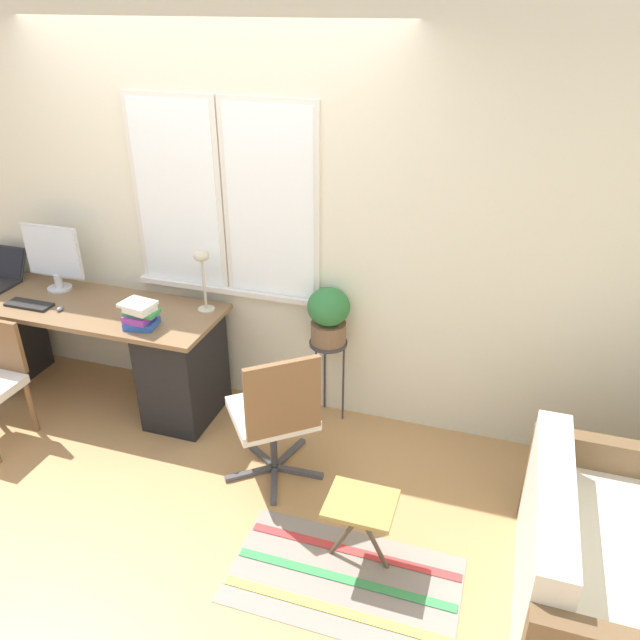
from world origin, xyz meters
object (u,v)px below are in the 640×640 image
object	(u,v)px
plant_stand	(328,351)
folding_stool	(361,509)
keyboard	(29,305)
potted_plant	(329,314)
couch_loveseat	(597,575)
office_chair_swivel	(276,414)
desk_lamp	(203,268)
monitor	(53,256)
book_stack	(140,315)
mouse	(60,309)

from	to	relation	value
plant_stand	folding_stool	size ratio (longest dim) A/B	1.46
keyboard	potted_plant	xyz separation A→B (m)	(1.99, 0.40, 0.05)
plant_stand	potted_plant	size ratio (longest dim) A/B	1.58
couch_loveseat	folding_stool	distance (m)	1.11
office_chair_swivel	plant_stand	world-z (taller)	office_chair_swivel
keyboard	desk_lamp	distance (m)	1.24
monitor	desk_lamp	distance (m)	1.15
office_chair_swivel	couch_loveseat	xyz separation A→B (m)	(1.73, -0.45, -0.19)
book_stack	office_chair_swivel	world-z (taller)	book_stack
keyboard	desk_lamp	world-z (taller)	desk_lamp
book_stack	couch_loveseat	size ratio (longest dim) A/B	0.18
monitor	keyboard	bearing A→B (deg)	-94.04
potted_plant	folding_stool	xyz separation A→B (m)	(0.52, -1.14, -0.44)
plant_stand	couch_loveseat	bearing A→B (deg)	-34.86
office_chair_swivel	book_stack	bearing A→B (deg)	-53.12
desk_lamp	office_chair_swivel	distance (m)	1.10
keyboard	couch_loveseat	xyz separation A→B (m)	(3.62, -0.74, -0.47)
folding_stool	couch_loveseat	bearing A→B (deg)	0.41
monitor	desk_lamp	xyz separation A→B (m)	(1.15, 0.02, 0.05)
keyboard	potted_plant	distance (m)	2.03
desk_lamp	mouse	bearing A→B (deg)	-161.51
mouse	monitor	bearing A→B (deg)	128.33
office_chair_swivel	plant_stand	size ratio (longest dim) A/B	1.53
monitor	potted_plant	bearing A→B (deg)	3.21
keyboard	office_chair_swivel	xyz separation A→B (m)	(1.89, -0.29, -0.28)
keyboard	plant_stand	bearing A→B (deg)	11.35
keyboard	book_stack	distance (m)	0.89
couch_loveseat	office_chair_swivel	bearing A→B (deg)	75.48
monitor	office_chair_swivel	bearing A→B (deg)	-17.14
folding_stool	mouse	bearing A→B (deg)	161.80
monitor	book_stack	size ratio (longest dim) A/B	2.09
desk_lamp	potted_plant	world-z (taller)	desk_lamp
book_stack	office_chair_swivel	xyz separation A→B (m)	(1.00, -0.26, -0.36)
monitor	office_chair_swivel	distance (m)	2.02
monitor	potted_plant	world-z (taller)	monitor
folding_stool	book_stack	bearing A→B (deg)	156.21
desk_lamp	couch_loveseat	distance (m)	2.77
book_stack	folding_stool	size ratio (longest dim) A/B	0.55
potted_plant	folding_stool	size ratio (longest dim) A/B	0.93
couch_loveseat	plant_stand	world-z (taller)	couch_loveseat
mouse	plant_stand	distance (m)	1.80
book_stack	potted_plant	xyz separation A→B (m)	(1.11, 0.42, -0.03)
office_chair_swivel	folding_stool	world-z (taller)	office_chair_swivel
desk_lamp	potted_plant	distance (m)	0.86
mouse	potted_plant	world-z (taller)	potted_plant
couch_loveseat	book_stack	bearing A→B (deg)	75.44
keyboard	monitor	bearing A→B (deg)	85.96
couch_loveseat	plant_stand	size ratio (longest dim) A/B	2.07
book_stack	office_chair_swivel	distance (m)	1.10
keyboard	couch_loveseat	world-z (taller)	same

